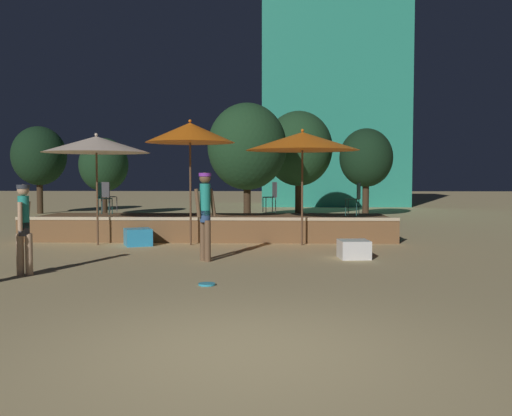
{
  "coord_description": "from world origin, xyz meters",
  "views": [
    {
      "loc": [
        0.33,
        -5.6,
        1.77
      ],
      "look_at": [
        0.0,
        4.13,
        1.22
      ],
      "focal_mm": 40.0,
      "sensor_mm": 36.0,
      "label": 1
    }
  ],
  "objects_px": {
    "patio_umbrella_0": "(190,133)",
    "bistro_chair_0": "(107,194)",
    "bistro_chair_1": "(102,195)",
    "background_tree_1": "(247,147)",
    "cube_seat_0": "(354,249)",
    "bistro_chair_3": "(272,194)",
    "background_tree_3": "(39,156)",
    "background_tree_4": "(104,165)",
    "cube_seat_1": "(138,237)",
    "bistro_chair_2": "(356,196)",
    "patio_umbrella_2": "(302,141)",
    "person_1": "(24,225)",
    "background_tree_0": "(366,158)",
    "person_0": "(205,210)",
    "frisbee_disc": "(207,284)",
    "background_tree_2": "(298,149)",
    "patio_umbrella_1": "(96,145)"
  },
  "relations": [
    {
      "from": "cube_seat_0",
      "to": "bistro_chair_3",
      "type": "xyz_separation_m",
      "value": [
        -1.78,
        4.82,
        1.03
      ]
    },
    {
      "from": "patio_umbrella_0",
      "to": "bistro_chair_1",
      "type": "relative_size",
      "value": 3.55
    },
    {
      "from": "person_0",
      "to": "frisbee_disc",
      "type": "height_order",
      "value": "person_0"
    },
    {
      "from": "person_1",
      "to": "bistro_chair_2",
      "type": "distance_m",
      "value": 8.79
    },
    {
      "from": "bistro_chair_2",
      "to": "patio_umbrella_1",
      "type": "bearing_deg",
      "value": -58.72
    },
    {
      "from": "patio_umbrella_2",
      "to": "background_tree_1",
      "type": "xyz_separation_m",
      "value": [
        -1.78,
        7.5,
        0.25
      ]
    },
    {
      "from": "bistro_chair_3",
      "to": "background_tree_0",
      "type": "distance_m",
      "value": 8.53
    },
    {
      "from": "person_0",
      "to": "background_tree_3",
      "type": "xyz_separation_m",
      "value": [
        -9.58,
        14.56,
        1.63
      ]
    },
    {
      "from": "patio_umbrella_2",
      "to": "bistro_chair_0",
      "type": "relative_size",
      "value": 3.28
    },
    {
      "from": "patio_umbrella_0",
      "to": "cube_seat_0",
      "type": "height_order",
      "value": "patio_umbrella_0"
    },
    {
      "from": "bistro_chair_3",
      "to": "frisbee_disc",
      "type": "xyz_separation_m",
      "value": [
        -1.01,
        -7.92,
        -1.21
      ]
    },
    {
      "from": "bistro_chair_0",
      "to": "background_tree_2",
      "type": "xyz_separation_m",
      "value": [
        6.11,
        8.39,
        1.74
      ]
    },
    {
      "from": "cube_seat_0",
      "to": "person_0",
      "type": "xyz_separation_m",
      "value": [
        -3.14,
        -0.48,
        0.86
      ]
    },
    {
      "from": "background_tree_2",
      "to": "background_tree_0",
      "type": "bearing_deg",
      "value": -19.71
    },
    {
      "from": "patio_umbrella_0",
      "to": "person_0",
      "type": "height_order",
      "value": "patio_umbrella_0"
    },
    {
      "from": "person_0",
      "to": "bistro_chair_1",
      "type": "xyz_separation_m",
      "value": [
        -3.44,
        4.17,
        0.16
      ]
    },
    {
      "from": "person_0",
      "to": "background_tree_3",
      "type": "height_order",
      "value": "background_tree_3"
    },
    {
      "from": "patio_umbrella_0",
      "to": "person_1",
      "type": "bearing_deg",
      "value": -116.86
    },
    {
      "from": "cube_seat_0",
      "to": "cube_seat_1",
      "type": "relative_size",
      "value": 0.81
    },
    {
      "from": "background_tree_0",
      "to": "background_tree_1",
      "type": "distance_m",
      "value": 5.54
    },
    {
      "from": "background_tree_3",
      "to": "bistro_chair_2",
      "type": "bearing_deg",
      "value": -38.78
    },
    {
      "from": "cube_seat_0",
      "to": "person_0",
      "type": "height_order",
      "value": "person_0"
    },
    {
      "from": "background_tree_3",
      "to": "frisbee_disc",
      "type": "bearing_deg",
      "value": -60.0
    },
    {
      "from": "frisbee_disc",
      "to": "background_tree_0",
      "type": "height_order",
      "value": "background_tree_0"
    },
    {
      "from": "patio_umbrella_0",
      "to": "background_tree_4",
      "type": "bearing_deg",
      "value": 117.16
    },
    {
      "from": "cube_seat_0",
      "to": "bistro_chair_3",
      "type": "height_order",
      "value": "bistro_chair_3"
    },
    {
      "from": "person_0",
      "to": "background_tree_2",
      "type": "xyz_separation_m",
      "value": [
        2.47,
        13.76,
        1.91
      ]
    },
    {
      "from": "patio_umbrella_1",
      "to": "person_1",
      "type": "height_order",
      "value": "patio_umbrella_1"
    },
    {
      "from": "bistro_chair_3",
      "to": "background_tree_1",
      "type": "bearing_deg",
      "value": 172.54
    },
    {
      "from": "patio_umbrella_0",
      "to": "cube_seat_0",
      "type": "bearing_deg",
      "value": -30.28
    },
    {
      "from": "background_tree_4",
      "to": "patio_umbrella_1",
      "type": "bearing_deg",
      "value": -73.96
    },
    {
      "from": "bistro_chair_0",
      "to": "bistro_chair_3",
      "type": "relative_size",
      "value": 1.0
    },
    {
      "from": "bistro_chair_1",
      "to": "background_tree_0",
      "type": "xyz_separation_m",
      "value": [
        8.75,
        8.57,
        1.3
      ]
    },
    {
      "from": "bistro_chair_2",
      "to": "background_tree_3",
      "type": "xyz_separation_m",
      "value": [
        -13.23,
        10.63,
        1.46
      ]
    },
    {
      "from": "patio_umbrella_1",
      "to": "bistro_chair_0",
      "type": "height_order",
      "value": "patio_umbrella_1"
    },
    {
      "from": "background_tree_0",
      "to": "patio_umbrella_2",
      "type": "bearing_deg",
      "value": -107.68
    },
    {
      "from": "background_tree_1",
      "to": "background_tree_3",
      "type": "height_order",
      "value": "background_tree_1"
    },
    {
      "from": "bistro_chair_0",
      "to": "bistro_chair_3",
      "type": "xyz_separation_m",
      "value": [
        5.0,
        -0.07,
        0.0
      ]
    },
    {
      "from": "cube_seat_0",
      "to": "bistro_chair_3",
      "type": "relative_size",
      "value": 0.76
    },
    {
      "from": "patio_umbrella_0",
      "to": "bistro_chair_0",
      "type": "xyz_separation_m",
      "value": [
        -2.93,
        2.64,
        -1.63
      ]
    },
    {
      "from": "cube_seat_0",
      "to": "frisbee_disc",
      "type": "relative_size",
      "value": 2.48
    },
    {
      "from": "background_tree_3",
      "to": "background_tree_4",
      "type": "relative_size",
      "value": 1.18
    },
    {
      "from": "bistro_chair_0",
      "to": "background_tree_3",
      "type": "distance_m",
      "value": 11.04
    },
    {
      "from": "patio_umbrella_2",
      "to": "background_tree_4",
      "type": "height_order",
      "value": "background_tree_4"
    },
    {
      "from": "bistro_chair_3",
      "to": "patio_umbrella_1",
      "type": "bearing_deg",
      "value": -78.0
    },
    {
      "from": "cube_seat_1",
      "to": "background_tree_1",
      "type": "relative_size",
      "value": 0.18
    },
    {
      "from": "cube_seat_1",
      "to": "bistro_chair_2",
      "type": "bearing_deg",
      "value": 13.62
    },
    {
      "from": "bistro_chair_1",
      "to": "background_tree_1",
      "type": "xyz_separation_m",
      "value": [
        3.8,
        6.11,
        1.66
      ]
    },
    {
      "from": "patio_umbrella_0",
      "to": "bistro_chair_0",
      "type": "height_order",
      "value": "patio_umbrella_0"
    },
    {
      "from": "patio_umbrella_1",
      "to": "frisbee_disc",
      "type": "bearing_deg",
      "value": -56.87
    }
  ]
}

